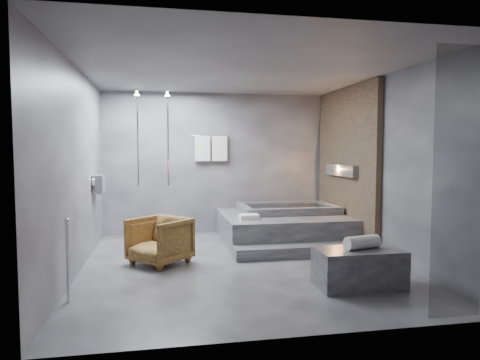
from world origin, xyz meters
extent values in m
plane|color=#303133|center=(0.00, 0.00, 0.00)|extent=(5.00, 5.00, 0.00)
cube|color=#515154|center=(0.00, 0.00, 2.80)|extent=(4.50, 5.00, 0.04)
cube|color=#3B3C41|center=(0.00, 2.50, 1.40)|extent=(4.50, 0.04, 2.80)
cube|color=#3B3C41|center=(0.00, -2.50, 1.40)|extent=(4.50, 0.04, 2.80)
cube|color=#3B3C41|center=(-2.25, 0.00, 1.40)|extent=(0.04, 5.00, 2.80)
cube|color=#3B3C41|center=(2.25, 0.00, 1.40)|extent=(0.04, 5.00, 2.80)
cube|color=#987A59|center=(2.19, 1.25, 1.40)|extent=(0.10, 2.40, 2.78)
cube|color=#FF9938|center=(2.11, 1.25, 1.30)|extent=(0.14, 1.20, 0.20)
cube|color=gray|center=(-2.16, 1.40, 1.10)|extent=(0.16, 0.42, 0.30)
imported|color=beige|center=(-2.15, 1.30, 1.05)|extent=(0.08, 0.08, 0.21)
imported|color=beige|center=(-2.15, 1.50, 1.03)|extent=(0.07, 0.07, 0.15)
cylinder|color=silver|center=(-1.00, 2.05, 1.90)|extent=(0.04, 0.04, 1.80)
cylinder|color=silver|center=(-1.55, 2.05, 1.90)|extent=(0.04, 0.04, 1.80)
cylinder|color=silver|center=(-0.15, 2.44, 1.95)|extent=(0.75, 0.02, 0.02)
cube|color=white|center=(-0.32, 2.42, 1.70)|extent=(0.30, 0.06, 0.50)
cube|color=white|center=(0.02, 2.42, 1.70)|extent=(0.30, 0.06, 0.50)
cylinder|color=silver|center=(-2.15, -1.20, 0.45)|extent=(0.04, 0.04, 0.90)
cube|color=black|center=(1.65, -2.45, 1.35)|extent=(0.55, 0.01, 2.60)
cube|color=#363639|center=(1.05, 1.45, 0.25)|extent=(2.20, 2.00, 0.50)
cube|color=#363639|center=(1.05, 0.27, 0.09)|extent=(2.20, 0.36, 0.18)
cube|color=#2D2D2F|center=(1.23, -1.28, 0.23)|extent=(1.04, 0.58, 0.46)
imported|color=#472D11|center=(-1.17, 0.25, 0.34)|extent=(1.05, 1.05, 0.69)
cylinder|color=silver|center=(1.27, -1.27, 0.55)|extent=(0.48, 0.26, 0.16)
cube|color=silver|center=(0.32, 0.95, 0.54)|extent=(0.32, 0.23, 0.08)
camera|label=1|loc=(-1.14, -6.05, 1.67)|focal=32.00mm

